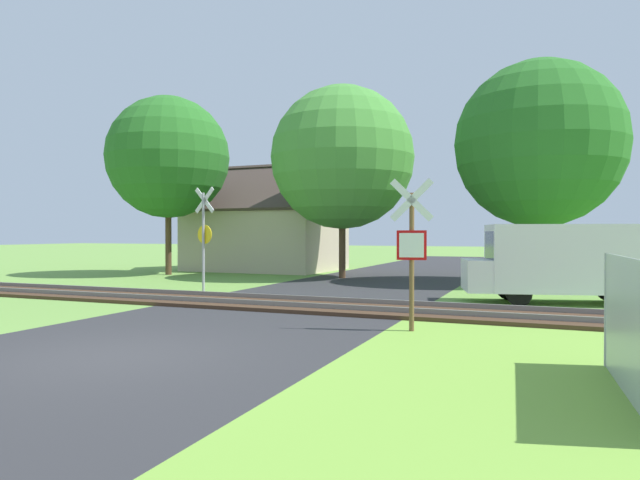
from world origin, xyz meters
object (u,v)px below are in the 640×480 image
(stop_sign_near, at_px, (412,246))
(house, at_px, (267,236))
(tree_center, at_px, (342,158))
(fence_panel, at_px, (629,328))
(tree_right, at_px, (539,144))
(mail_truck, at_px, (559,260))
(tree_left, at_px, (168,157))
(crossing_sign_far, at_px, (204,232))

(stop_sign_near, xyz_separation_m, house, (-11.66, 16.23, 0.10))
(tree_center, height_order, fence_panel, tree_center)
(tree_right, bearing_deg, mail_truck, -84.39)
(tree_left, bearing_deg, stop_sign_near, -38.03)
(tree_right, distance_m, tree_left, 16.65)
(fence_panel, bearing_deg, stop_sign_near, 40.44)
(tree_center, bearing_deg, stop_sign_near, -64.45)
(stop_sign_near, height_order, fence_panel, stop_sign_near)
(stop_sign_near, height_order, tree_center, tree_center)
(mail_truck, bearing_deg, tree_center, 40.20)
(stop_sign_near, xyz_separation_m, fence_panel, (3.48, -3.64, -0.88))
(mail_truck, height_order, fence_panel, mail_truck)
(house, xyz_separation_m, tree_center, (5.73, -3.82, 3.51))
(mail_truck, bearing_deg, stop_sign_near, 140.81)
(tree_center, bearing_deg, mail_truck, -35.75)
(crossing_sign_far, height_order, tree_left, tree_left)
(mail_truck, bearing_deg, crossing_sign_far, 81.83)
(house, distance_m, mail_truck, 17.72)
(stop_sign_near, bearing_deg, crossing_sign_far, -40.94)
(house, height_order, tree_right, tree_right)
(crossing_sign_far, xyz_separation_m, tree_left, (-6.17, 6.31, 3.61))
(fence_panel, bearing_deg, mail_truck, 0.44)
(stop_sign_near, distance_m, tree_left, 18.67)
(tree_right, bearing_deg, tree_center, -178.11)
(fence_panel, bearing_deg, tree_left, 46.94)
(house, xyz_separation_m, tree_right, (13.87, -3.55, 3.68))
(tree_center, xyz_separation_m, mail_truck, (8.79, -6.33, -4.10))
(tree_left, bearing_deg, tree_center, 7.83)
(crossing_sign_far, relative_size, house, 0.45)
(tree_right, distance_m, mail_truck, 7.88)
(house, distance_m, tree_left, 6.83)
(tree_left, bearing_deg, crossing_sign_far, -45.62)
(stop_sign_near, relative_size, fence_panel, 0.88)
(tree_right, relative_size, tree_left, 1.03)
(stop_sign_near, relative_size, crossing_sign_far, 0.88)
(house, bearing_deg, crossing_sign_far, -71.57)
(crossing_sign_far, relative_size, mail_truck, 0.68)
(stop_sign_near, height_order, tree_right, tree_right)
(crossing_sign_far, height_order, tree_center, tree_center)
(house, relative_size, tree_left, 0.92)
(stop_sign_near, xyz_separation_m, crossing_sign_far, (-8.21, 4.94, 0.29))
(crossing_sign_far, bearing_deg, tree_right, 48.47)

